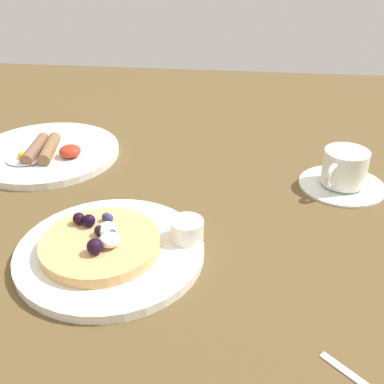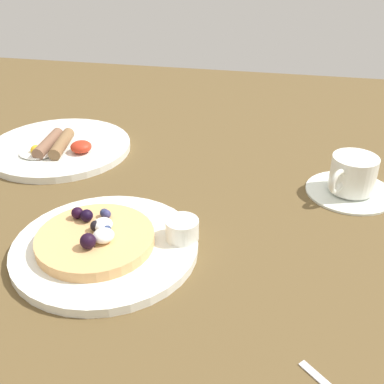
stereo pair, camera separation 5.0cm
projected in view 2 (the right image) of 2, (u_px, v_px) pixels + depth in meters
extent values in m
cube|color=brown|center=(177.00, 223.00, 0.70)|extent=(2.05, 1.54, 0.03)
cylinder|color=white|center=(105.00, 247.00, 0.61)|extent=(0.24, 0.24, 0.01)
cylinder|color=#E2A968|center=(95.00, 240.00, 0.60)|extent=(0.15, 0.15, 0.01)
sphere|color=black|center=(88.00, 241.00, 0.57)|extent=(0.02, 0.02, 0.02)
sphere|color=navy|center=(104.00, 213.00, 0.63)|extent=(0.01, 0.01, 0.01)
sphere|color=navy|center=(106.00, 214.00, 0.63)|extent=(0.01, 0.01, 0.01)
sphere|color=black|center=(77.00, 213.00, 0.63)|extent=(0.02, 0.02, 0.02)
sphere|color=black|center=(87.00, 216.00, 0.62)|extent=(0.02, 0.02, 0.02)
sphere|color=navy|center=(107.00, 229.00, 0.60)|extent=(0.01, 0.01, 0.01)
sphere|color=black|center=(96.00, 226.00, 0.60)|extent=(0.01, 0.01, 0.01)
ellipsoid|color=white|center=(103.00, 224.00, 0.61)|extent=(0.03, 0.03, 0.02)
ellipsoid|color=white|center=(104.00, 236.00, 0.58)|extent=(0.03, 0.03, 0.02)
cylinder|color=white|center=(182.00, 229.00, 0.61)|extent=(0.04, 0.04, 0.03)
cylinder|color=#663310|center=(182.00, 226.00, 0.61)|extent=(0.04, 0.04, 0.00)
cylinder|color=white|center=(60.00, 147.00, 0.88)|extent=(0.26, 0.26, 0.01)
cylinder|color=brown|center=(62.00, 144.00, 0.85)|extent=(0.04, 0.10, 0.02)
cylinder|color=brown|center=(48.00, 143.00, 0.85)|extent=(0.03, 0.10, 0.02)
ellipsoid|color=white|center=(37.00, 153.00, 0.83)|extent=(0.06, 0.05, 0.01)
sphere|color=yellow|center=(36.00, 150.00, 0.83)|extent=(0.02, 0.02, 0.02)
ellipsoid|color=red|center=(81.00, 147.00, 0.84)|extent=(0.04, 0.04, 0.02)
cylinder|color=white|center=(350.00, 191.00, 0.74)|extent=(0.14, 0.14, 0.01)
cylinder|color=white|center=(353.00, 173.00, 0.73)|extent=(0.07, 0.07, 0.06)
torus|color=white|center=(338.00, 181.00, 0.70)|extent=(0.03, 0.04, 0.04)
cylinder|color=#8B6648|center=(355.00, 163.00, 0.72)|extent=(0.06, 0.06, 0.00)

